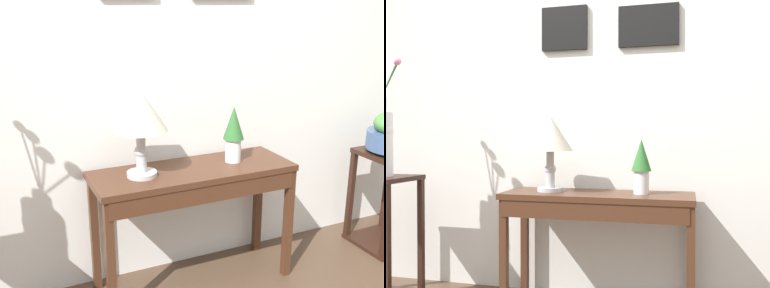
{
  "view_description": "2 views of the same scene",
  "coord_description": "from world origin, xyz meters",
  "views": [
    {
      "loc": [
        -1.06,
        -1.03,
        1.64
      ],
      "look_at": [
        -0.02,
        1.25,
        0.88
      ],
      "focal_mm": 44.9,
      "sensor_mm": 36.0,
      "label": 1
    },
    {
      "loc": [
        0.53,
        -1.25,
        1.05
      ],
      "look_at": [
        -0.11,
        1.24,
        1.02
      ],
      "focal_mm": 39.95,
      "sensor_mm": 36.0,
      "label": 2
    }
  ],
  "objects": [
    {
      "name": "back_wall_with_art",
      "position": [
        0.0,
        1.58,
        1.4
      ],
      "size": [
        9.0,
        0.13,
        2.8
      ],
      "color": "silver",
      "rests_on": "ground"
    },
    {
      "name": "table_lamp",
      "position": [
        -0.3,
        1.28,
        1.06
      ],
      "size": [
        0.29,
        0.29,
        0.47
      ],
      "color": "#B7B7BC",
      "rests_on": "console_table"
    },
    {
      "name": "potted_plant_on_console",
      "position": [
        0.26,
        1.3,
        0.91
      ],
      "size": [
        0.12,
        0.12,
        0.33
      ],
      "color": "silver",
      "rests_on": "console_table"
    },
    {
      "name": "console_table",
      "position": [
        0.0,
        1.26,
        0.62
      ],
      "size": [
        1.15,
        0.41,
        0.72
      ],
      "color": "#472819",
      "rests_on": "ground"
    }
  ]
}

